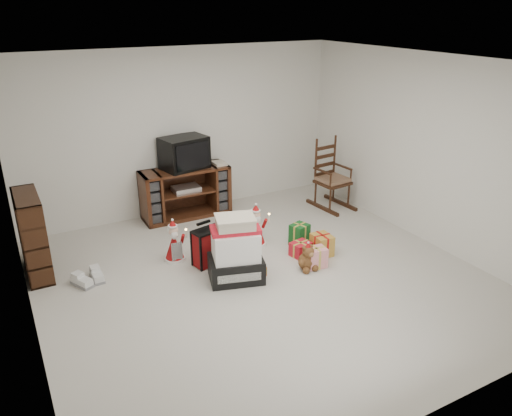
{
  "coord_description": "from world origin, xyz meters",
  "views": [
    {
      "loc": [
        -2.54,
        -4.54,
        3.06
      ],
      "look_at": [
        0.24,
        0.6,
        0.65
      ],
      "focal_mm": 35.0,
      "sensor_mm": 36.0,
      "label": 1
    }
  ],
  "objects": [
    {
      "name": "gift_cluster",
      "position": [
        0.82,
        0.25,
        0.13
      ],
      "size": [
        0.54,
        0.83,
        0.25
      ],
      "color": "red",
      "rests_on": "floor"
    },
    {
      "name": "crt_television",
      "position": [
        -0.07,
        2.25,
        1.0
      ],
      "size": [
        0.73,
        0.59,
        0.48
      ],
      "rotation": [
        0.0,
        0.0,
        0.2
      ],
      "color": "black",
      "rests_on": "tv_stand"
    },
    {
      "name": "rocking_chair",
      "position": [
        2.1,
        1.52,
        0.39
      ],
      "size": [
        0.53,
        0.8,
        1.16
      ],
      "rotation": [
        0.0,
        0.0,
        0.09
      ],
      "color": "#34190E",
      "rests_on": "floor"
    },
    {
      "name": "teddy_bear",
      "position": [
        0.6,
        -0.06,
        0.14
      ],
      "size": [
        0.22,
        0.19,
        0.33
      ],
      "color": "brown",
      "rests_on": "floor"
    },
    {
      "name": "bookshelf",
      "position": [
        -2.33,
        1.43,
        0.49
      ],
      "size": [
        0.28,
        0.83,
        1.01
      ],
      "color": "#34190E",
      "rests_on": "floor"
    },
    {
      "name": "santa_figurine",
      "position": [
        0.37,
        0.84,
        0.23
      ],
      "size": [
        0.29,
        0.27,
        0.59
      ],
      "color": "#9E1112",
      "rests_on": "floor"
    },
    {
      "name": "tv_stand",
      "position": [
        -0.09,
        2.23,
        0.38
      ],
      "size": [
        1.34,
        0.49,
        0.76
      ],
      "rotation": [
        0.0,
        0.0,
        -0.01
      ],
      "color": "#4E2816",
      "rests_on": "floor"
    },
    {
      "name": "room",
      "position": [
        0.0,
        0.0,
        1.25
      ],
      "size": [
        5.01,
        5.01,
        2.51
      ],
      "color": "beige",
      "rests_on": "ground"
    },
    {
      "name": "mrs_claus_figurine",
      "position": [
        -0.75,
        0.95,
        0.22
      ],
      "size": [
        0.27,
        0.26,
        0.56
      ],
      "color": "#9E1112",
      "rests_on": "floor"
    },
    {
      "name": "red_suitcase",
      "position": [
        -0.41,
        0.63,
        0.24
      ],
      "size": [
        0.4,
        0.27,
        0.56
      ],
      "rotation": [
        0.0,
        0.0,
        0.22
      ],
      "color": "maroon",
      "rests_on": "floor"
    },
    {
      "name": "gift_pile",
      "position": [
        -0.27,
        0.14,
        0.35
      ],
      "size": [
        0.73,
        0.62,
        0.79
      ],
      "rotation": [
        0.0,
        0.0,
        -0.29
      ],
      "color": "black",
      "rests_on": "floor"
    },
    {
      "name": "stocking",
      "position": [
        -0.16,
        0.15,
        0.33
      ],
      "size": [
        0.33,
        0.18,
        0.67
      ],
      "primitive_type": null,
      "rotation": [
        0.0,
        0.0,
        -0.14
      ],
      "color": "#0D781A",
      "rests_on": "floor"
    },
    {
      "name": "sneaker_pair",
      "position": [
        -1.83,
        0.89,
        0.05
      ],
      "size": [
        0.38,
        0.32,
        0.11
      ],
      "rotation": [
        0.0,
        0.0,
        0.28
      ],
      "color": "silver",
      "rests_on": "floor"
    }
  ]
}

